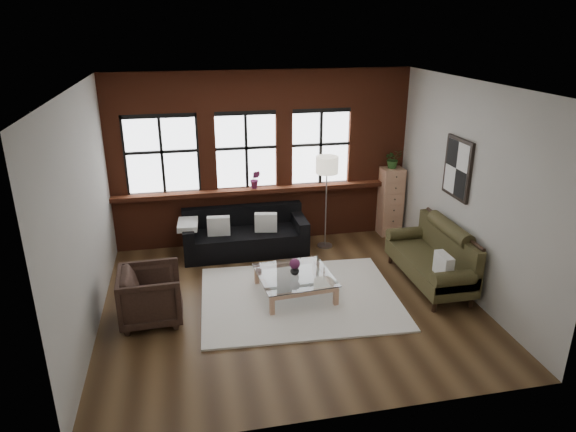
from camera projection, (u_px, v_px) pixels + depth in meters
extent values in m
plane|color=#402A17|center=(290.00, 301.00, 7.79)|extent=(5.50, 5.50, 0.00)
plane|color=white|center=(290.00, 85.00, 6.66)|extent=(5.50, 5.50, 0.00)
plane|color=#B3B0A7|center=(262.00, 158.00, 9.51)|extent=(5.50, 0.00, 5.50)
plane|color=#B3B0A7|center=(343.00, 285.00, 4.94)|extent=(5.50, 0.00, 5.50)
plane|color=#B3B0A7|center=(84.00, 215.00, 6.71)|extent=(0.00, 5.00, 5.00)
plane|color=#B3B0A7|center=(468.00, 189.00, 7.74)|extent=(0.00, 5.00, 5.00)
cube|color=maroon|center=(264.00, 189.00, 9.58)|extent=(5.50, 0.30, 0.08)
cube|color=white|center=(299.00, 297.00, 7.86)|extent=(3.09, 2.49, 0.03)
cube|color=white|center=(219.00, 226.00, 9.06)|extent=(0.41, 0.17, 0.34)
cube|color=white|center=(266.00, 222.00, 9.22)|extent=(0.42, 0.21, 0.34)
cube|color=white|center=(443.00, 265.00, 7.56)|extent=(0.14, 0.38, 0.34)
imported|color=black|center=(151.00, 295.00, 7.17)|extent=(0.88, 0.86, 0.78)
imported|color=#B2B2B2|center=(295.00, 270.00, 7.81)|extent=(0.18, 0.18, 0.15)
sphere|color=#6C2551|center=(295.00, 264.00, 7.77)|extent=(0.16, 0.16, 0.16)
cube|color=tan|center=(390.00, 201.00, 10.06)|extent=(0.41, 0.41, 1.35)
imported|color=#2D5923|center=(393.00, 159.00, 9.75)|extent=(0.33, 0.29, 0.36)
imported|color=#6C2551|center=(255.00, 179.00, 9.44)|extent=(0.23, 0.20, 0.35)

